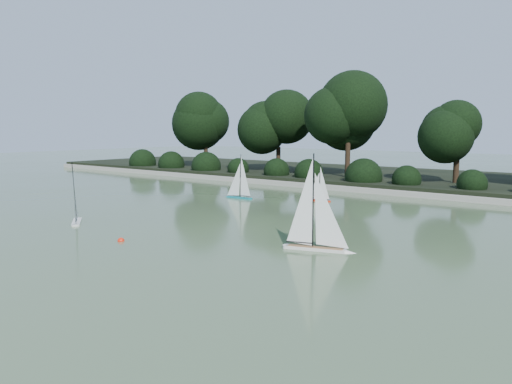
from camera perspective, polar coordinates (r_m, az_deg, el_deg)
ground at (r=9.47m, az=-4.87°, el=-6.19°), size 80.00×80.00×0.00m
pond_coping at (r=17.06m, az=16.27°, el=-0.13°), size 40.00×0.35×0.18m
far_bank at (r=20.80m, az=20.43°, el=1.16°), size 40.00×8.00×0.30m
tree_line at (r=18.85m, az=22.88°, el=8.05°), size 26.31×3.93×4.39m
shrub_hedge at (r=17.85m, az=17.40°, el=1.31°), size 29.10×1.10×1.10m
sailboat_white_a at (r=12.52m, az=-19.82°, el=-2.17°), size 1.00×0.77×1.53m
sailboat_white_b at (r=9.12m, az=7.45°, el=-4.89°), size 1.35×0.61×1.87m
sailboat_orange at (r=15.31m, az=6.94°, el=-0.35°), size 0.86×0.29×1.17m
sailboat_teal at (r=15.85m, az=-2.17°, el=0.14°), size 1.09×0.23×1.49m
race_buoy at (r=10.21m, az=-15.18°, el=-5.44°), size 0.14×0.14×0.14m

